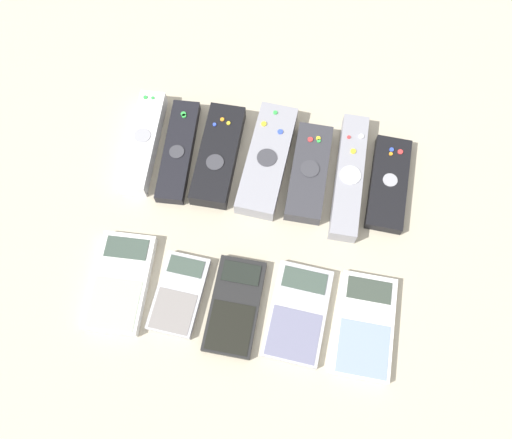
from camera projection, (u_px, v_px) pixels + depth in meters
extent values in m
plane|color=#B2A88E|center=(252.00, 242.00, 0.74)|extent=(3.00, 3.00, 0.00)
cube|color=white|center=(144.00, 142.00, 0.79)|extent=(0.05, 0.18, 0.03)
cylinder|color=#99999E|center=(142.00, 135.00, 0.78)|extent=(0.03, 0.03, 0.00)
cylinder|color=green|center=(153.00, 98.00, 0.80)|extent=(0.01, 0.01, 0.00)
cylinder|color=green|center=(145.00, 97.00, 0.81)|extent=(0.01, 0.01, 0.00)
cube|color=black|center=(178.00, 151.00, 0.79)|extent=(0.05, 0.18, 0.02)
cylinder|color=#38383D|center=(177.00, 152.00, 0.78)|extent=(0.02, 0.02, 0.00)
cylinder|color=green|center=(183.00, 114.00, 0.80)|extent=(0.01, 0.01, 0.00)
cylinder|color=green|center=(184.00, 116.00, 0.80)|extent=(0.01, 0.01, 0.00)
cube|color=black|center=(218.00, 155.00, 0.78)|extent=(0.06, 0.17, 0.03)
cylinder|color=#38383D|center=(215.00, 162.00, 0.76)|extent=(0.03, 0.03, 0.00)
cylinder|color=blue|center=(215.00, 125.00, 0.79)|extent=(0.01, 0.01, 0.00)
cylinder|color=orange|center=(222.00, 119.00, 0.79)|extent=(0.01, 0.01, 0.00)
cylinder|color=yellow|center=(228.00, 123.00, 0.79)|extent=(0.01, 0.01, 0.00)
cube|color=gray|center=(265.00, 159.00, 0.78)|extent=(0.07, 0.19, 0.03)
cylinder|color=#38383D|center=(264.00, 157.00, 0.76)|extent=(0.03, 0.03, 0.00)
cylinder|color=yellow|center=(264.00, 124.00, 0.79)|extent=(0.01, 0.01, 0.00)
cylinder|color=green|center=(274.00, 112.00, 0.79)|extent=(0.01, 0.01, 0.00)
cylinder|color=blue|center=(280.00, 132.00, 0.78)|extent=(0.01, 0.01, 0.00)
cube|color=#333338|center=(309.00, 172.00, 0.77)|extent=(0.06, 0.16, 0.02)
cylinder|color=#38383D|center=(310.00, 169.00, 0.76)|extent=(0.03, 0.03, 0.00)
cylinder|color=yellow|center=(318.00, 138.00, 0.78)|extent=(0.01, 0.01, 0.00)
cylinder|color=red|center=(310.00, 139.00, 0.78)|extent=(0.01, 0.01, 0.00)
cylinder|color=green|center=(319.00, 141.00, 0.78)|extent=(0.01, 0.01, 0.00)
cube|color=gray|center=(349.00, 176.00, 0.77)|extent=(0.04, 0.21, 0.03)
cylinder|color=silver|center=(350.00, 175.00, 0.75)|extent=(0.03, 0.03, 0.00)
cylinder|color=red|center=(349.00, 137.00, 0.78)|extent=(0.01, 0.01, 0.00)
cylinder|color=yellow|center=(353.00, 151.00, 0.77)|extent=(0.01, 0.01, 0.00)
cylinder|color=silver|center=(361.00, 136.00, 0.78)|extent=(0.01, 0.01, 0.00)
cube|color=black|center=(389.00, 183.00, 0.77)|extent=(0.06, 0.16, 0.02)
cylinder|color=#99999E|center=(390.00, 180.00, 0.76)|extent=(0.02, 0.02, 0.00)
cylinder|color=orange|center=(391.00, 154.00, 0.78)|extent=(0.01, 0.01, 0.00)
cylinder|color=blue|center=(392.00, 150.00, 0.78)|extent=(0.01, 0.01, 0.00)
cylinder|color=red|center=(400.00, 152.00, 0.78)|extent=(0.01, 0.01, 0.00)
cube|color=silver|center=(121.00, 282.00, 0.71)|extent=(0.08, 0.15, 0.02)
cube|color=#38473D|center=(126.00, 248.00, 0.72)|extent=(0.06, 0.03, 0.00)
cube|color=#A3B396|center=(114.00, 304.00, 0.69)|extent=(0.07, 0.08, 0.00)
cube|color=#B2B2B7|center=(179.00, 294.00, 0.71)|extent=(0.07, 0.12, 0.01)
cube|color=#38473D|center=(186.00, 266.00, 0.71)|extent=(0.05, 0.03, 0.00)
cube|color=gray|center=(173.00, 311.00, 0.69)|extent=(0.06, 0.06, 0.00)
cube|color=black|center=(235.00, 306.00, 0.70)|extent=(0.07, 0.14, 0.01)
cube|color=black|center=(241.00, 273.00, 0.71)|extent=(0.05, 0.03, 0.00)
cube|color=black|center=(230.00, 327.00, 0.68)|extent=(0.06, 0.07, 0.00)
cube|color=#B2B2B7|center=(298.00, 313.00, 0.70)|extent=(0.09, 0.14, 0.01)
cube|color=#38473D|center=(305.00, 280.00, 0.71)|extent=(0.06, 0.03, 0.00)
cube|color=slate|center=(294.00, 334.00, 0.68)|extent=(0.07, 0.07, 0.00)
cube|color=silver|center=(365.00, 325.00, 0.69)|extent=(0.08, 0.14, 0.01)
cube|color=#333D33|center=(369.00, 290.00, 0.70)|extent=(0.06, 0.03, 0.00)
cube|color=#7C8FA3|center=(363.00, 349.00, 0.67)|extent=(0.07, 0.07, 0.00)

